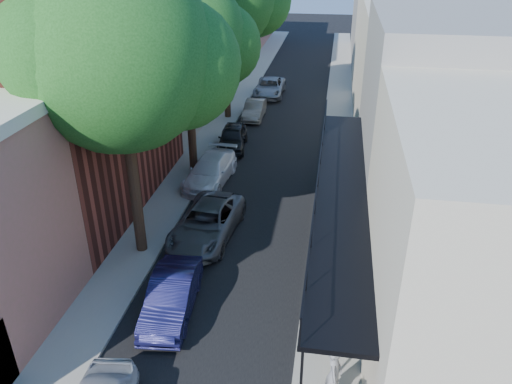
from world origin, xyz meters
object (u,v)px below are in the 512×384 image
at_px(oak_near, 133,58).
at_px(parked_car_c, 207,223).
at_px(parked_car_b, 172,296).
at_px(parked_car_e, 233,138).
at_px(parked_car_g, 270,87).
at_px(pedestrian, 334,374).
at_px(oak_mid, 195,40).
at_px(parked_car_f, 254,110).
at_px(parked_car_d, 210,171).

bearing_deg(oak_near, parked_car_c, 32.57).
height_order(parked_car_b, parked_car_e, parked_car_e).
relative_size(parked_car_g, pedestrian, 2.66).
bearing_deg(parked_car_b, oak_mid, 95.26).
height_order(oak_near, parked_car_b, oak_near).
relative_size(oak_mid, parked_car_f, 2.73).
distance_m(parked_car_d, parked_car_f, 10.63).
bearing_deg(parked_car_g, oak_near, -94.74).
bearing_deg(oak_near, parked_car_g, 85.62).
xyz_separation_m(parked_car_d, parked_car_f, (0.59, 10.61, -0.07)).
distance_m(oak_mid, pedestrian, 17.43).
distance_m(oak_near, oak_mid, 8.01).
bearing_deg(parked_car_c, parked_car_f, 96.69).
bearing_deg(parked_car_f, parked_car_d, -93.94).
relative_size(oak_mid, parked_car_d, 2.16).
relative_size(parked_car_c, parked_car_d, 1.07).
xyz_separation_m(parked_car_e, parked_car_f, (0.40, 5.79, -0.07)).
bearing_deg(pedestrian, parked_car_f, 18.96).
height_order(parked_car_d, parked_car_e, same).
distance_m(oak_near, pedestrian, 12.08).
relative_size(oak_near, parked_car_e, 2.84).
xyz_separation_m(oak_mid, parked_car_b, (2.02, -11.61, -6.37)).
bearing_deg(parked_car_c, pedestrian, -49.69).
bearing_deg(oak_mid, pedestrian, -62.40).
bearing_deg(parked_car_e, parked_car_f, 80.64).
distance_m(parked_car_c, parked_car_g, 21.49).
bearing_deg(pedestrian, parked_car_c, 40.03).
relative_size(oak_near, oak_mid, 1.12).
distance_m(parked_car_e, pedestrian, 18.94).
height_order(oak_mid, parked_car_e, oak_mid).
bearing_deg(parked_car_b, parked_car_e, 88.96).
bearing_deg(parked_car_g, parked_car_e, -93.87).
distance_m(parked_car_g, pedestrian, 29.84).
bearing_deg(pedestrian, oak_mid, 32.08).
relative_size(parked_car_b, parked_car_d, 0.88).
distance_m(parked_car_c, pedestrian, 9.56).
bearing_deg(parked_car_f, parked_car_b, -89.30).
height_order(parked_car_f, parked_car_g, parked_car_g).
relative_size(parked_car_e, parked_car_f, 1.08).
bearing_deg(parked_car_c, parked_car_e, 100.06).
distance_m(oak_mid, parked_car_b, 13.40).
distance_m(oak_mid, parked_car_c, 9.46).
xyz_separation_m(oak_near, parked_car_c, (1.97, 1.26, -7.17)).
distance_m(oak_near, parked_car_g, 23.93).
distance_m(oak_near, parked_car_c, 7.55).
bearing_deg(oak_mid, oak_near, -89.63).
xyz_separation_m(parked_car_b, parked_car_e, (-0.93, 14.92, 0.00)).
relative_size(parked_car_b, pedestrian, 2.28).
bearing_deg(parked_car_d, pedestrian, -57.85).
height_order(parked_car_b, pedestrian, pedestrian).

